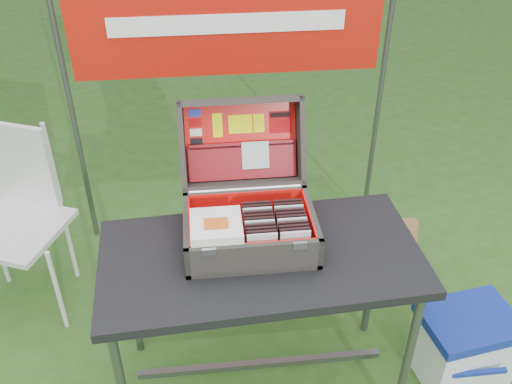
{
  "coord_description": "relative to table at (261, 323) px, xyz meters",
  "views": [
    {
      "loc": [
        -0.17,
        -1.75,
        2.25
      ],
      "look_at": [
        0.04,
        0.1,
        0.95
      ],
      "focal_mm": 40.0,
      "sensor_mm": 36.0,
      "label": 1
    }
  ],
  "objects": [
    {
      "name": "lid_sticker_cc_b",
      "position": [
        -0.22,
        0.45,
        0.74
      ],
      "size": [
        0.05,
        0.01,
        0.03
      ],
      "primitive_type": "cube",
      "rotation": [
        -1.95,
        0.0,
        0.0
      ],
      "color": "#AD0005",
      "rests_on": "suitcase_lid_liner"
    },
    {
      "name": "cd_right_10",
      "position": [
        0.12,
        0.13,
        0.48
      ],
      "size": [
        0.11,
        0.01,
        0.13
      ],
      "primitive_type": "cube",
      "color": "black",
      "rests_on": "suitcase_liner_floor"
    },
    {
      "name": "songbook_6",
      "position": [
        -0.17,
        0.0,
        0.56
      ],
      "size": [
        0.19,
        0.19,
        0.0
      ],
      "primitive_type": "cube",
      "color": "white",
      "rests_on": "suitcase_base_wall_front"
    },
    {
      "name": "suitcase_base_wall_front",
      "position": [
        -0.04,
        -0.1,
        0.46
      ],
      "size": [
        0.51,
        0.02,
        0.14
      ],
      "primitive_type": "cube",
      "color": "#45413C",
      "rests_on": "table_top"
    },
    {
      "name": "suitcase_pocket_edge",
      "position": [
        -0.04,
        0.4,
        0.65
      ],
      "size": [
        0.44,
        0.03,
        0.03
      ],
      "primitive_type": "cube",
      "rotation": [
        -1.95,
        0.0,
        0.0
      ],
      "color": "maroon",
      "rests_on": "suitcase_lid_pocket"
    },
    {
      "name": "cooler",
      "position": [
        0.93,
        -0.04,
        -0.21
      ],
      "size": [
        0.45,
        0.37,
        0.36
      ],
      "primitive_type": null,
      "rotation": [
        0.0,
        0.0,
        0.16
      ],
      "color": "white",
      "rests_on": "ground"
    },
    {
      "name": "cd_right_1",
      "position": [
        0.12,
        -0.05,
        0.48
      ],
      "size": [
        0.11,
        0.01,
        0.13
      ],
      "primitive_type": "cube",
      "color": "black",
      "rests_on": "suitcase_liner_floor"
    },
    {
      "name": "songbook_5",
      "position": [
        -0.17,
        0.0,
        0.56
      ],
      "size": [
        0.19,
        0.19,
        0.0
      ],
      "primitive_type": "cube",
      "color": "white",
      "rests_on": "suitcase_base_wall_front"
    },
    {
      "name": "songbook_graphic",
      "position": [
        -0.17,
        -0.01,
        0.56
      ],
      "size": [
        0.09,
        0.07,
        0.0
      ],
      "primitive_type": "cube",
      "color": "#D85919",
      "rests_on": "songbook_6"
    },
    {
      "name": "suitcase_lid_rim_left",
      "position": [
        -0.28,
        0.38,
        0.67
      ],
      "size": [
        0.02,
        0.26,
        0.39
      ],
      "primitive_type": "cube",
      "rotation": [
        -1.95,
        0.0,
        0.0
      ],
      "color": "#45413C",
      "rests_on": "suitcase_lid_back"
    },
    {
      "name": "ground",
      "position": [
        -0.03,
        0.09,
        -0.39
      ],
      "size": [
        80.0,
        80.0,
        0.0
      ],
      "primitive_type": "plane",
      "color": "#295217",
      "rests_on": "ground"
    },
    {
      "name": "suitcase_lid_liner",
      "position": [
        -0.04,
        0.42,
        0.66
      ],
      "size": [
        0.47,
        0.12,
        0.3
      ],
      "primitive_type": "cube",
      "rotation": [
        -1.95,
        0.0,
        0.0
      ],
      "color": "#F11000",
      "rests_on": "suitcase_lid_back"
    },
    {
      "name": "chair_backrest",
      "position": [
        -1.14,
        0.84,
        0.35
      ],
      "size": [
        0.42,
        0.2,
        0.47
      ],
      "primitive_type": "cube",
      "rotation": [
        0.0,
        0.0,
        -0.4
      ],
      "color": "silver",
      "rests_on": "chair_seat"
    },
    {
      "name": "table",
      "position": [
        0.0,
        0.0,
        0.0
      ],
      "size": [
        1.28,
        0.69,
        0.78
      ],
      "primitive_type": null,
      "rotation": [
        0.0,
        0.0,
        0.05
      ],
      "color": "black",
      "rests_on": "ground"
    },
    {
      "name": "suitcase",
      "position": [
        -0.04,
        0.13,
        0.62
      ],
      "size": [
        0.51,
        0.52,
        0.45
      ],
      "primitive_type": null,
      "color": "#45413C",
      "rests_on": "table"
    },
    {
      "name": "suitcase_liner_wall_left",
      "position": [
        -0.27,
        0.07,
        0.47
      ],
      "size": [
        0.01,
        0.32,
        0.12
      ],
      "primitive_type": "cube",
      "color": "#F11000",
      "rests_on": "suitcase_base_bottom"
    },
    {
      "name": "chair_leg_br",
      "position": [
        -0.95,
        0.82,
        -0.14
      ],
      "size": [
        0.02,
        0.02,
        0.5
      ],
      "primitive_type": "cylinder",
      "color": "silver",
      "rests_on": "ground"
    },
    {
      "name": "songbook_1",
      "position": [
        -0.17,
        0.0,
        0.54
      ],
      "size": [
        0.19,
        0.19,
        0.0
      ],
      "primitive_type": "cube",
      "color": "white",
      "rests_on": "suitcase_base_wall_front"
    },
    {
      "name": "cd_right_9",
      "position": [
        0.12,
        0.11,
        0.48
      ],
      "size": [
        0.11,
        0.01,
        0.13
      ],
      "primitive_type": "cube",
      "color": "black",
      "rests_on": "suitcase_liner_floor"
    },
    {
      "name": "table_brace",
      "position": [
        0.0,
        0.0,
        -0.27
      ],
      "size": [
        1.1,
        0.03,
        0.03
      ],
      "primitive_type": "cube",
      "color": "#59595B",
      "rests_on": "ground"
    },
    {
      "name": "lid_card_neon_tall",
      "position": [
        -0.13,
        0.45,
        0.73
      ],
      "size": [
        0.04,
        0.04,
        0.09
      ],
      "primitive_type": "cube",
      "rotation": [
        -1.95,
        0.0,
        0.0
      ],
      "color": "#DDE501",
      "rests_on": "suitcase_lid_liner"
    },
    {
      "name": "cd_left_10",
      "position": [
        -0.0,
        0.13,
        0.48
      ],
      "size": [
        0.11,
        0.01,
        0.13
      ],
      "primitive_type": "cube",
      "color": "black",
      "rests_on": "suitcase_liner_floor"
    },
    {
      "name": "suitcase_liner_wall_right",
      "position": [
        0.2,
        0.07,
        0.47
      ],
      "size": [
        0.01,
        0.32,
        0.12
      ],
      "primitive_type": "cube",
      "color": "#F11000",
      "rests_on": "suitcase_base_bottom"
    },
    {
      "name": "banner",
      "position": [
        -0.03,
        1.18,
        0.91
      ],
      "size": [
        1.6,
        0.02,
        0.55
      ],
      "primitive_type": "cube",
      "color": "#A71208",
      "rests_on": "banner_post_left"
    },
    {
      "name": "suitcase_pocket_cd",
      "position": [
        0.02,
        0.37,
        0.62
      ],
      "size": [
        0.11,
        0.05,
        0.11
      ],
      "primitive_type": "cube",
      "rotation": [
        -1.95,
        0.0,
        0.0
      ],
      "color": "silver",
      "rests_on": "suitcase_lid_pocket"
    },
    {
      "name": "suitcase_base_wall_right",
      "position": [
        0.21,
        0.07,
        0.46
      ],
      "size": [
        0.02,
        0.36,
        0.14
      ],
      "primitive_type": "cube",
      "color": "#45413C",
      "rests_on": "table_top"
    },
    {
      "name": "chair",
      "position": [
        -1.14,
        0.63,
        0.1
      ],
      "size": [
        0.6,
        0.62,
        0.98
      ],
      "primitive_type": null,
      "rotation": [
        0.0,
        0.0,
        -0.4
      ],
      "color": "silver",
      "rests_on": "ground"
    },
    {
      "name": "lid_sticker_band_bar",
      "position": [
        0.13,
        0.46,
        0.75
      ],
      "size": [
        0.08,
        0.01,
        0.02
      ],
      "primitive_type": "cube",
      "rotation": [
        -1.95,
        0.0,
        0.0
      ],
      "color": "black",
      "rests_on": "suitcase_lid_liner"
    },
    {
      "name": "suitcase_lid_rim_near",
      "position": [
        -0.04,
        0.32,
        0.51
      ],
      "size": [
        0.51,
        0.13,
        0.07
      ],
      "primitive_type": "cube",
      "rotation": [
        -1.95,
        0.0,
        0.0
      ],
      "color": "#45413C",
      "rests_on": "suitcase_lid_back"
    },
    {
      "name": "cardboard_box",
      "position": [
        0.74,
        0.61,
        -0.2
      ],
      "size": [
        0.37,
        0.16,
        0.38
      ],
      "primitive_type": "cube",
      "rotation": [
        -0.22,
        0.0,
        -0.06
      ],
      "color": "#A1673E",
      "rests_on": "ground"
    },
    {
      "name": "lid_sticker_cc_a",
      "position": [
        -0.22,
        0.47,
        0.78
      ],
      "size": [
        0.05,
        0.01,
        0.03
      ],
      "primitive_type": "cube",
      "rotation": [
        -1.95,
        0.0,
        0.0
      ],
      "color": "#1933B2",
      "rests_on": "suitcase_lid_liner"
    },
    {
      "name": "cd_left_1",
      "position": [
        -0.0,
        -0.05,
        0.48
      ],
      "size": [
        0.11,
        0.01,
        0.13
      ],
      "primitive_type": "cube",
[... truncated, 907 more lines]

